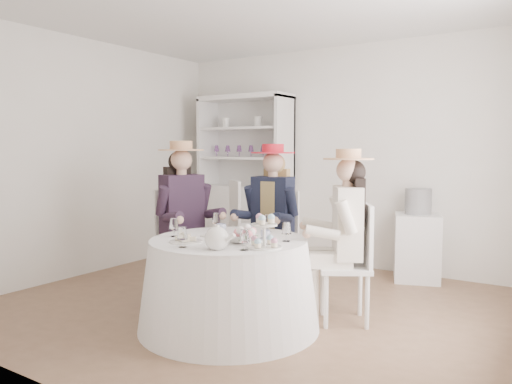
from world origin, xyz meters
The scene contains 22 objects.
ground centered at (0.00, 0.00, 0.00)m, with size 4.50×4.50×0.00m, color brown.
ceiling centered at (0.00, 0.00, 2.70)m, with size 4.50×4.50×0.00m, color white.
wall_back centered at (0.00, 2.00, 1.35)m, with size 4.50×4.50×0.00m, color white.
wall_front centered at (0.00, -2.00, 1.35)m, with size 4.50×4.50×0.00m, color white.
wall_left centered at (-2.25, 0.00, 1.35)m, with size 4.50×4.50×0.00m, color white.
tea_table centered at (0.17, -0.56, 0.36)m, with size 1.47×1.47×0.73m.
hutch centered at (-1.25, 1.76, 0.77)m, with size 1.28×0.49×2.15m.
side_table centered at (1.05, 1.74, 0.37)m, with size 0.47×0.47×0.74m, color silver.
hatbox centered at (1.05, 1.74, 0.88)m, with size 0.28×0.28×0.28m, color black.
guest_left centered at (-0.69, -0.14, 0.86)m, with size 0.63×0.58×1.53m.
guest_mid centered at (0.00, 0.38, 0.85)m, with size 0.55×0.57×1.50m.
guest_right centered at (0.90, 0.06, 0.82)m, with size 0.62×0.57×1.45m.
spare_chair centered at (-0.87, 1.18, 0.57)m, with size 0.62×0.62×1.07m.
teacup_a centered at (-0.05, -0.37, 0.76)m, with size 0.09×0.09×0.07m, color white.
teacup_b centered at (0.17, -0.27, 0.76)m, with size 0.07×0.07×0.07m, color white.
teacup_c centered at (0.43, -0.42, 0.76)m, with size 0.08×0.08×0.06m, color white.
flower_bowl centered at (0.35, -0.65, 0.75)m, with size 0.21×0.21×0.05m, color white.
flower_arrangement centered at (0.38, -0.64, 0.81)m, with size 0.17×0.17×0.06m.
table_teapot centered at (0.35, -0.95, 0.81)m, with size 0.25×0.18×0.19m.
sandwich_plate centered at (-0.02, -0.86, 0.74)m, with size 0.25×0.25×0.06m.
cupcake_stand centered at (0.60, -0.71, 0.82)m, with size 0.26×0.26×0.24m.
stemware_set centered at (0.17, -0.56, 0.80)m, with size 0.96×1.01×0.15m.
Camera 1 is at (2.52, -3.76, 1.45)m, focal length 35.00 mm.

